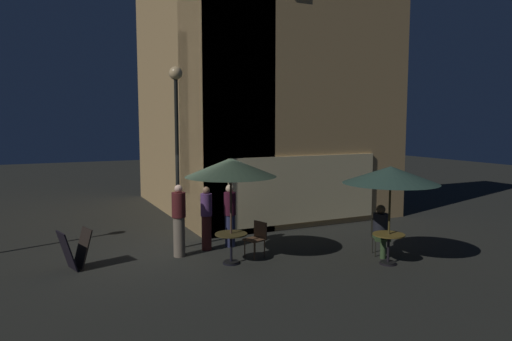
{
  "coord_description": "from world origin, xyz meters",
  "views": [
    {
      "loc": [
        -3.33,
        -11.13,
        3.37
      ],
      "look_at": [
        2.13,
        0.26,
        2.04
      ],
      "focal_mm": 32.8,
      "sensor_mm": 36.0,
      "label": 1
    }
  ],
  "objects_px": {
    "menu_sandwich_board": "(75,249)",
    "patron_seated_0": "(381,227)",
    "cafe_chair_1": "(257,236)",
    "cafe_table_0": "(389,242)",
    "patron_standing_2": "(206,218)",
    "patron_standing_1": "(179,220)",
    "cafe_chair_0": "(379,233)",
    "patio_umbrella_1": "(231,168)",
    "cafe_table_1": "(231,241)",
    "street_lamp_near_corner": "(177,121)",
    "patio_umbrella_0": "(391,175)",
    "patron_standing_3": "(230,215)"
  },
  "relations": [
    {
      "from": "menu_sandwich_board",
      "to": "patron_seated_0",
      "type": "relative_size",
      "value": 0.7
    },
    {
      "from": "patron_seated_0",
      "to": "cafe_chair_1",
      "type": "bearing_deg",
      "value": -87.84
    },
    {
      "from": "cafe_table_0",
      "to": "patron_standing_2",
      "type": "bearing_deg",
      "value": 138.87
    },
    {
      "from": "patron_standing_1",
      "to": "cafe_chair_0",
      "type": "bearing_deg",
      "value": -152.73
    },
    {
      "from": "patio_umbrella_1",
      "to": "patron_seated_0",
      "type": "distance_m",
      "value": 4.1
    },
    {
      "from": "cafe_chair_0",
      "to": "patron_seated_0",
      "type": "xyz_separation_m",
      "value": [
        -0.06,
        -0.12,
        0.2
      ]
    },
    {
      "from": "cafe_table_1",
      "to": "patron_standing_2",
      "type": "distance_m",
      "value": 1.42
    },
    {
      "from": "cafe_chair_1",
      "to": "patron_standing_1",
      "type": "relative_size",
      "value": 0.48
    },
    {
      "from": "patio_umbrella_1",
      "to": "cafe_table_1",
      "type": "bearing_deg",
      "value": 116.57
    },
    {
      "from": "street_lamp_near_corner",
      "to": "patio_umbrella_0",
      "type": "bearing_deg",
      "value": -40.52
    },
    {
      "from": "menu_sandwich_board",
      "to": "patio_umbrella_0",
      "type": "bearing_deg",
      "value": -38.23
    },
    {
      "from": "patio_umbrella_0",
      "to": "patio_umbrella_1",
      "type": "bearing_deg",
      "value": 153.75
    },
    {
      "from": "street_lamp_near_corner",
      "to": "patio_umbrella_1",
      "type": "bearing_deg",
      "value": -67.97
    },
    {
      "from": "cafe_chair_0",
      "to": "cafe_table_0",
      "type": "bearing_deg",
      "value": 0.0
    },
    {
      "from": "menu_sandwich_board",
      "to": "cafe_chair_1",
      "type": "bearing_deg",
      "value": -27.63
    },
    {
      "from": "cafe_table_1",
      "to": "patron_seated_0",
      "type": "xyz_separation_m",
      "value": [
        3.65,
        -1.0,
        0.18
      ]
    },
    {
      "from": "cafe_table_0",
      "to": "street_lamp_near_corner",
      "type": "bearing_deg",
      "value": 139.48
    },
    {
      "from": "menu_sandwich_board",
      "to": "cafe_chair_1",
      "type": "xyz_separation_m",
      "value": [
        4.19,
        -0.89,
        0.07
      ]
    },
    {
      "from": "patron_standing_1",
      "to": "patron_seated_0",
      "type": "bearing_deg",
      "value": -154.23
    },
    {
      "from": "menu_sandwich_board",
      "to": "cafe_chair_0",
      "type": "height_order",
      "value": "menu_sandwich_board"
    },
    {
      "from": "cafe_table_1",
      "to": "patron_standing_3",
      "type": "relative_size",
      "value": 0.45
    },
    {
      "from": "street_lamp_near_corner",
      "to": "patio_umbrella_1",
      "type": "xyz_separation_m",
      "value": [
        0.75,
        -1.84,
        -1.09
      ]
    },
    {
      "from": "street_lamp_near_corner",
      "to": "menu_sandwich_board",
      "type": "bearing_deg",
      "value": -165.03
    },
    {
      "from": "cafe_chair_0",
      "to": "patron_standing_3",
      "type": "bearing_deg",
      "value": -100.38
    },
    {
      "from": "patio_umbrella_1",
      "to": "patron_standing_1",
      "type": "height_order",
      "value": "patio_umbrella_1"
    },
    {
      "from": "menu_sandwich_board",
      "to": "cafe_chair_1",
      "type": "height_order",
      "value": "menu_sandwich_board"
    },
    {
      "from": "patron_seated_0",
      "to": "patron_standing_3",
      "type": "relative_size",
      "value": 0.76
    },
    {
      "from": "patron_standing_1",
      "to": "patron_standing_3",
      "type": "xyz_separation_m",
      "value": [
        1.5,
        0.31,
        -0.06
      ]
    },
    {
      "from": "cafe_chair_1",
      "to": "patron_standing_2",
      "type": "distance_m",
      "value": 1.5
    },
    {
      "from": "cafe_table_0",
      "to": "cafe_chair_0",
      "type": "relative_size",
      "value": 0.83
    },
    {
      "from": "patron_standing_1",
      "to": "patron_standing_3",
      "type": "relative_size",
      "value": 1.07
    },
    {
      "from": "street_lamp_near_corner",
      "to": "patio_umbrella_1",
      "type": "relative_size",
      "value": 1.89
    },
    {
      "from": "patio_umbrella_0",
      "to": "patron_standing_2",
      "type": "relative_size",
      "value": 1.39
    },
    {
      "from": "cafe_table_0",
      "to": "patron_standing_1",
      "type": "xyz_separation_m",
      "value": [
        -4.28,
        2.77,
        0.38
      ]
    },
    {
      "from": "cafe_table_1",
      "to": "patio_umbrella_0",
      "type": "height_order",
      "value": "patio_umbrella_0"
    },
    {
      "from": "cafe_table_0",
      "to": "cafe_table_1",
      "type": "relative_size",
      "value": 0.98
    },
    {
      "from": "cafe_table_1",
      "to": "patron_standing_1",
      "type": "relative_size",
      "value": 0.42
    },
    {
      "from": "cafe_table_0",
      "to": "cafe_chair_1",
      "type": "relative_size",
      "value": 0.86
    },
    {
      "from": "patio_umbrella_0",
      "to": "cafe_table_0",
      "type": "bearing_deg",
      "value": -90.0
    },
    {
      "from": "patio_umbrella_0",
      "to": "patron_standing_3",
      "type": "distance_m",
      "value": 4.33
    },
    {
      "from": "cafe_table_0",
      "to": "patron_seated_0",
      "type": "height_order",
      "value": "patron_seated_0"
    },
    {
      "from": "cafe_table_1",
      "to": "patio_umbrella_0",
      "type": "bearing_deg",
      "value": -26.25
    },
    {
      "from": "cafe_table_1",
      "to": "cafe_chair_0",
      "type": "distance_m",
      "value": 3.81
    },
    {
      "from": "patio_umbrella_0",
      "to": "street_lamp_near_corner",
      "type": "bearing_deg",
      "value": 139.48
    },
    {
      "from": "patron_standing_2",
      "to": "cafe_table_0",
      "type": "bearing_deg",
      "value": 67.76
    },
    {
      "from": "menu_sandwich_board",
      "to": "patron_standing_2",
      "type": "bearing_deg",
      "value": -11.54
    },
    {
      "from": "cafe_table_0",
      "to": "patron_seated_0",
      "type": "distance_m",
      "value": 0.74
    },
    {
      "from": "cafe_table_0",
      "to": "patron_seated_0",
      "type": "relative_size",
      "value": 0.58
    },
    {
      "from": "menu_sandwich_board",
      "to": "cafe_table_0",
      "type": "xyz_separation_m",
      "value": [
        6.72,
        -2.79,
        0.07
      ]
    },
    {
      "from": "cafe_chair_1",
      "to": "patio_umbrella_1",
      "type": "bearing_deg",
      "value": 0.0
    }
  ]
}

